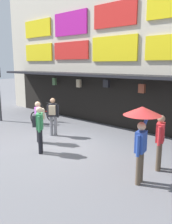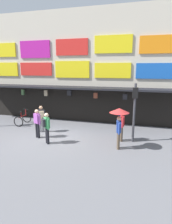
{
  "view_description": "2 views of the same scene",
  "coord_description": "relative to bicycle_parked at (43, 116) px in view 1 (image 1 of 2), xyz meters",
  "views": [
    {
      "loc": [
        6.77,
        -5.72,
        3.12
      ],
      "look_at": [
        0.81,
        1.02,
        1.28
      ],
      "focal_mm": 37.61,
      "sensor_mm": 36.0,
      "label": 1
    },
    {
      "loc": [
        5.01,
        -9.77,
        4.0
      ],
      "look_at": [
        2.11,
        0.3,
        1.6
      ],
      "focal_mm": 31.36,
      "sensor_mm": 36.0,
      "label": 2
    }
  ],
  "objects": [
    {
      "name": "ground_plane",
      "position": [
        3.06,
        -1.93,
        -0.39
      ],
      "size": [
        80.0,
        80.0,
        0.0
      ],
      "primitive_type": "plane",
      "color": "slate"
    },
    {
      "name": "shopfront",
      "position": [
        3.06,
        2.63,
        3.57
      ],
      "size": [
        18.0,
        2.6,
        8.0
      ],
      "color": "beige",
      "rests_on": "ground"
    },
    {
      "name": "bicycle_parked",
      "position": [
        0.0,
        0.0,
        0.0
      ],
      "size": [
        0.78,
        1.19,
        1.05
      ],
      "color": "black",
      "rests_on": "ground"
    },
    {
      "name": "pedestrian_in_purple",
      "position": [
        3.33,
        -2.79,
        0.59
      ],
      "size": [
        0.47,
        0.47,
        1.68
      ],
      "color": "black",
      "rests_on": "ground"
    },
    {
      "name": "pedestrian_in_blue",
      "position": [
        2.41,
        -2.1,
        0.59
      ],
      "size": [
        0.49,
        0.45,
        1.68
      ],
      "color": "black",
      "rests_on": "ground"
    },
    {
      "name": "pedestrian_with_umbrella",
      "position": [
        7.08,
        -2.4,
        1.25
      ],
      "size": [
        0.96,
        0.96,
        2.08
      ],
      "color": "brown",
      "rests_on": "ground"
    },
    {
      "name": "pedestrian_in_red",
      "position": [
        2.12,
        -1.12,
        0.59
      ],
      "size": [
        0.48,
        0.47,
        1.68
      ],
      "color": "gray",
      "rests_on": "ground"
    },
    {
      "name": "pedestrian_in_yellow",
      "position": [
        7.1,
        -1.28,
        0.55
      ],
      "size": [
        0.32,
        0.51,
        1.68
      ],
      "color": "brown",
      "rests_on": "ground"
    }
  ]
}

